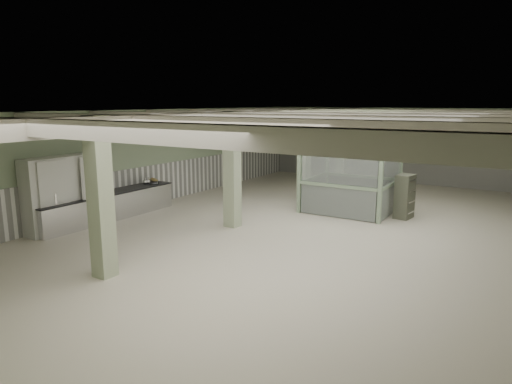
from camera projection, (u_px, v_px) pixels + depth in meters
The scene contains 29 objects.
floor at pixel (318, 230), 14.00m from camera, with size 20.00×20.00×0.00m, color beige.
ceiling at pixel (321, 111), 13.30m from camera, with size 14.00×20.00×0.02m, color white.
wall_back at pixel (406, 146), 21.94m from camera, with size 14.00×0.02×3.60m, color #95AA88.
wall_left at pixel (151, 157), 17.32m from camera, with size 0.02×20.00×3.60m, color #95AA88.
wainscot_left at pixel (152, 185), 17.51m from camera, with size 0.05×19.90×1.50m, color white.
wainscot_back at pixel (405, 167), 22.13m from camera, with size 13.90×0.05×1.50m, color white.
girder at pixel (250, 118), 14.65m from camera, with size 0.45×19.90×0.40m, color beige.
beam_a at pixel (122, 132), 7.12m from camera, with size 13.90×0.35×0.32m, color beige.
beam_b at pixel (218, 125), 9.19m from camera, with size 13.90×0.35×0.32m, color beige.
beam_c at pixel (279, 121), 11.26m from camera, with size 13.90×0.35×0.32m, color beige.
beam_d at pixel (321, 118), 13.34m from camera, with size 13.90×0.35×0.32m, color beige.
beam_e at pixel (352, 116), 15.41m from camera, with size 13.90×0.35×0.32m, color beige.
beam_f at pixel (375, 114), 17.48m from camera, with size 13.90×0.35×0.32m, color beige.
beam_g at pixel (394, 113), 19.56m from camera, with size 13.90×0.35×0.32m, color beige.
column_a at pixel (100, 198), 9.99m from camera, with size 0.42×0.42×3.60m, color #A2AF8D.
column_b at pixel (232, 170), 14.13m from camera, with size 0.42×0.42×3.60m, color #A2AF8D.
column_c at pixel (304, 155), 18.28m from camera, with size 0.42×0.42×3.60m, color #A2AF8D.
column_d at pixel (342, 146), 21.60m from camera, with size 0.42×0.42×3.60m, color #A2AF8D.
pendant_front at pixel (239, 144), 9.00m from camera, with size 0.44×0.44×0.22m, color #2A3729.
pendant_mid at pixel (343, 130), 13.56m from camera, with size 0.44×0.44×0.22m, color #2A3729.
pendant_back at pixel (391, 124), 17.71m from camera, with size 0.44×0.44×0.22m, color #2A3729.
prep_counter at pixel (107, 206), 15.24m from camera, with size 0.93×5.31×0.91m.
pitcher_near at pixel (148, 181), 16.62m from camera, with size 0.19×0.22×0.28m, color silver, non-canonical shape.
pitcher_far at pixel (145, 181), 16.56m from camera, with size 0.19×0.22×0.27m, color silver, non-canonical shape.
veg_colander at pixel (153, 181), 16.79m from camera, with size 0.46×0.46×0.21m, color #39393D, non-canonical shape.
orange_bowl at pixel (69, 200), 13.94m from camera, with size 0.22×0.22×0.08m, color #B2B2B7.
walkin_cooler at pixel (66, 192), 13.93m from camera, with size 0.99×2.56×2.35m.
guard_booth at pixel (351, 164), 16.17m from camera, with size 3.14×2.67×2.52m.
filing_cabinet at pixel (405, 196), 15.35m from camera, with size 0.48×0.69×1.49m, color #585B4C.
Camera 1 is at (5.61, -12.43, 3.87)m, focal length 32.00 mm.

